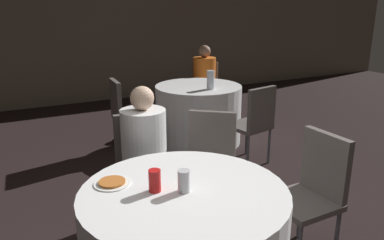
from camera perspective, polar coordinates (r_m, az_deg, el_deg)
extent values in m
cube|color=#7A6B5B|center=(6.87, -20.58, 13.59)|extent=(16.00, 0.06, 2.80)
cylinder|color=white|center=(4.75, 0.96, 0.91)|extent=(1.08, 1.08, 0.73)
cube|color=#59514C|center=(2.94, -7.14, -8.48)|extent=(0.44, 0.44, 0.04)
cube|color=#59514C|center=(3.01, -8.15, -2.97)|extent=(0.38, 0.09, 0.44)
cylinder|color=#4C4C51|center=(2.94, -2.84, -13.26)|extent=(0.03, 0.03, 0.40)
cylinder|color=#4C4C51|center=(2.87, -9.51, -14.33)|extent=(0.03, 0.03, 0.40)
cylinder|color=#4C4C51|center=(3.22, -4.77, -10.39)|extent=(0.03, 0.03, 0.40)
cylinder|color=#4C4C51|center=(3.16, -10.81, -11.26)|extent=(0.03, 0.03, 0.40)
cube|color=#59514C|center=(2.66, 16.43, -11.95)|extent=(0.41, 0.41, 0.04)
cube|color=#59514C|center=(2.68, 19.62, -6.37)|extent=(0.06, 0.38, 0.44)
cylinder|color=#4C4C51|center=(2.78, 10.90, -15.52)|extent=(0.03, 0.03, 0.40)
cylinder|color=#4C4C51|center=(2.79, 21.17, -16.30)|extent=(0.03, 0.03, 0.40)
cylinder|color=#4C4C51|center=(2.98, 16.13, -13.51)|extent=(0.03, 0.03, 0.40)
cube|color=#59514C|center=(2.96, 2.52, -8.18)|extent=(0.56, 0.56, 0.04)
cube|color=#59514C|center=(3.03, 3.10, -2.66)|extent=(0.33, 0.28, 0.44)
cylinder|color=#4C4C51|center=(2.89, 5.37, -13.81)|extent=(0.03, 0.03, 0.40)
cylinder|color=#4C4C51|center=(2.94, -1.42, -13.21)|extent=(0.03, 0.03, 0.40)
cylinder|color=#4C4C51|center=(3.19, 6.02, -10.73)|extent=(0.03, 0.03, 0.40)
cylinder|color=#4C4C51|center=(3.23, -0.09, -10.24)|extent=(0.03, 0.03, 0.40)
cube|color=#59514C|center=(4.45, -9.10, 0.35)|extent=(0.42, 0.42, 0.04)
cube|color=#59514C|center=(4.35, -11.54, 3.09)|extent=(0.07, 0.38, 0.44)
cylinder|color=#4C4C51|center=(4.72, -7.54, -1.45)|extent=(0.03, 0.03, 0.40)
cylinder|color=#4C4C51|center=(4.41, -6.25, -2.73)|extent=(0.03, 0.03, 0.40)
cylinder|color=#4C4C51|center=(4.64, -11.56, -1.98)|extent=(0.03, 0.03, 0.40)
cylinder|color=#4C4C51|center=(4.32, -10.54, -3.32)|extent=(0.03, 0.03, 0.40)
cube|color=#59514C|center=(4.13, 8.53, -0.93)|extent=(0.47, 0.47, 0.04)
cube|color=#59514C|center=(3.95, 10.57, 1.75)|extent=(0.38, 0.12, 0.44)
cylinder|color=#4C4C51|center=(4.20, 5.12, -3.69)|extent=(0.03, 0.03, 0.40)
cylinder|color=#4C4C51|center=(4.43, 8.32, -2.70)|extent=(0.03, 0.03, 0.40)
cylinder|color=#4C4C51|center=(3.98, 8.49, -5.02)|extent=(0.03, 0.03, 0.40)
cylinder|color=#4C4C51|center=(4.22, 11.67, -3.89)|extent=(0.03, 0.03, 0.40)
cube|color=#59514C|center=(5.56, 1.86, 3.89)|extent=(0.56, 0.56, 0.04)
cube|color=#59514C|center=(5.69, 2.04, 6.65)|extent=(0.34, 0.25, 0.44)
cylinder|color=#4C4C51|center=(5.44, 3.47, 1.17)|extent=(0.03, 0.03, 0.40)
cylinder|color=#4C4C51|center=(5.47, -0.09, 1.28)|extent=(0.03, 0.03, 0.40)
cylinder|color=#4C4C51|center=(5.77, 3.67, 2.08)|extent=(0.03, 0.03, 0.40)
cylinder|color=#4C4C51|center=(5.79, 0.31, 2.18)|extent=(0.03, 0.03, 0.40)
cylinder|color=#4C4238|center=(5.40, 1.64, 1.29)|extent=(0.24, 0.24, 0.44)
cube|color=#4C4238|center=(5.44, 1.77, 4.35)|extent=(0.44, 0.44, 0.12)
cylinder|color=orange|center=(5.50, 1.89, 6.78)|extent=(0.33, 0.33, 0.53)
sphere|color=#997056|center=(5.45, 1.92, 10.41)|extent=(0.18, 0.18, 0.18)
cylinder|color=black|center=(2.84, -5.87, -13.95)|extent=(0.24, 0.24, 0.44)
cube|color=black|center=(2.81, -6.64, -8.10)|extent=(0.35, 0.35, 0.12)
cylinder|color=white|center=(2.83, -7.34, -3.44)|extent=(0.34, 0.34, 0.51)
sphere|color=#DBB293|center=(2.73, -7.61, 3.31)|extent=(0.18, 0.18, 0.18)
cylinder|color=white|center=(2.15, -12.08, -9.41)|extent=(0.20, 0.20, 0.01)
cylinder|color=#BC6628|center=(2.15, -12.10, -9.20)|extent=(0.15, 0.15, 0.01)
cylinder|color=red|center=(2.01, -5.70, -9.19)|extent=(0.07, 0.07, 0.12)
cylinder|color=silver|center=(2.00, -1.26, -9.28)|extent=(0.07, 0.07, 0.12)
cylinder|color=silver|center=(4.45, 2.85, 6.12)|extent=(0.09, 0.09, 0.22)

